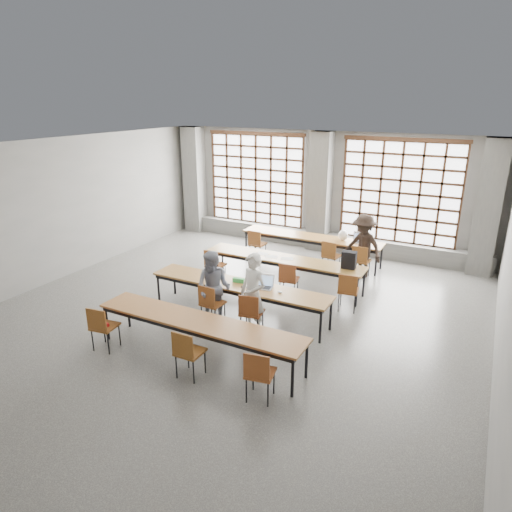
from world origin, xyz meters
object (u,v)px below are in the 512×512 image
(student_male, at_px, (253,294))
(chair_near_mid, at_px, (187,350))
(desk_row_d, at_px, (199,324))
(chair_back_left, at_px, (256,242))
(desk_row_b, at_px, (283,260))
(chair_front_right, at_px, (251,310))
(chair_mid_left, at_px, (214,263))
(phone, at_px, (244,287))
(chair_back_mid, at_px, (330,254))
(backpack, at_px, (349,260))
(chair_front_left, at_px, (210,301))
(student_female, at_px, (214,288))
(chair_mid_centre, at_px, (288,277))
(plastic_bag, at_px, (343,235))
(red_pouch, at_px, (105,324))
(green_box, at_px, (239,280))
(chair_mid_right, at_px, (348,288))
(laptop_front, at_px, (264,284))
(desk_row_c, at_px, (239,287))
(mouse, at_px, (280,292))
(student_back, at_px, (363,246))
(desk_row_a, at_px, (311,239))
(chair_near_right, at_px, (259,371))
(laptop_back, at_px, (360,240))
(chair_back_right, at_px, (361,258))
(chair_near_left, at_px, (102,324))

(student_male, bearing_deg, chair_near_mid, -79.44)
(desk_row_d, distance_m, chair_back_left, 5.28)
(desk_row_b, bearing_deg, chair_front_right, -79.57)
(chair_mid_left, bearing_deg, phone, -40.26)
(chair_back_mid, height_order, backpack, backpack)
(desk_row_b, relative_size, chair_front_right, 4.55)
(chair_front_left, bearing_deg, student_female, 88.05)
(chair_back_mid, height_order, chair_mid_centre, same)
(plastic_bag, bearing_deg, student_female, -105.93)
(chair_near_mid, distance_m, red_pouch, 1.90)
(chair_back_left, xyz_separation_m, chair_near_mid, (1.71, -5.68, 0.00))
(green_box, bearing_deg, chair_mid_left, 139.38)
(desk_row_b, bearing_deg, chair_near_mid, -86.73)
(chair_mid_right, relative_size, laptop_front, 2.16)
(desk_row_c, bearing_deg, mouse, -1.21)
(desk_row_d, bearing_deg, chair_mid_left, 118.40)
(chair_mid_centre, height_order, chair_near_mid, same)
(chair_back_mid, height_order, student_back, student_back)
(chair_back_mid, distance_m, chair_mid_left, 3.08)
(desk_row_a, relative_size, chair_mid_centre, 4.55)
(chair_near_right, relative_size, student_female, 0.57)
(desk_row_a, bearing_deg, chair_front_right, -83.30)
(laptop_back, bearing_deg, chair_near_mid, -99.12)
(chair_front_left, xyz_separation_m, green_box, (0.25, 0.71, 0.24))
(plastic_bag, bearing_deg, chair_mid_right, -70.00)
(chair_mid_right, relative_size, mouse, 8.98)
(chair_mid_left, height_order, student_back, student_back)
(backpack, bearing_deg, chair_back_left, 151.98)
(chair_near_mid, bearing_deg, backpack, 72.69)
(green_box, bearing_deg, chair_mid_right, 30.96)
(chair_back_right, relative_size, chair_mid_left, 1.00)
(chair_front_left, bearing_deg, mouse, 25.90)
(chair_front_right, relative_size, student_male, 0.54)
(desk_row_a, distance_m, chair_back_mid, 1.02)
(desk_row_a, distance_m, chair_near_left, 6.51)
(chair_near_mid, xyz_separation_m, backpack, (1.35, 4.35, 0.39))
(chair_back_right, distance_m, chair_mid_right, 2.03)
(desk_row_d, distance_m, chair_front_right, 1.21)
(chair_near_left, height_order, mouse, chair_near_left)
(student_male, height_order, phone, student_male)
(student_back, bearing_deg, plastic_bag, 162.50)
(chair_back_left, distance_m, student_male, 4.27)
(chair_near_right, bearing_deg, mouse, 107.69)
(desk_row_a, distance_m, chair_front_right, 4.59)
(chair_back_left, distance_m, green_box, 3.47)
(mouse, bearing_deg, green_box, 174.29)
(chair_mid_centre, relative_size, laptop_front, 2.16)
(student_male, xyz_separation_m, laptop_front, (-0.06, 0.61, -0.03))
(student_female, xyz_separation_m, student_back, (1.98, 3.93, 0.06))
(chair_near_left, distance_m, plastic_bag, 6.83)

